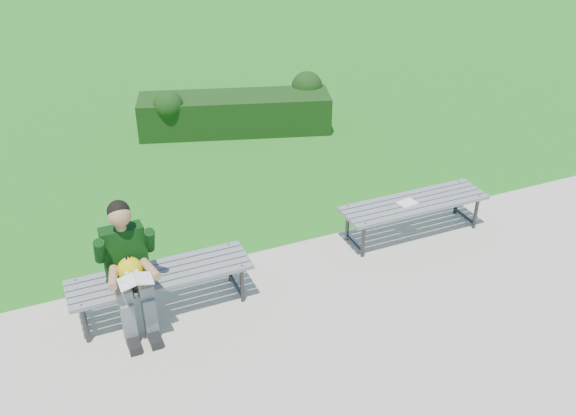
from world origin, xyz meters
name	(u,v)px	position (x,y,z in m)	size (l,w,h in m)	color
ground	(271,250)	(0.00, 0.00, 0.00)	(80.00, 80.00, 0.00)	#316E1B
walkway	(341,343)	(0.00, -1.75, 0.01)	(30.00, 3.50, 0.02)	beige
hedge	(237,111)	(0.84, 3.50, 0.34)	(3.18, 1.63, 0.83)	#183D13
bench_left	(161,278)	(-1.42, -0.59, 0.42)	(1.80, 0.50, 0.46)	gray
bench_right	(414,205)	(1.67, -0.37, 0.42)	(1.80, 0.50, 0.46)	gray
seated_boy	(128,265)	(-1.72, -0.69, 0.71)	(0.56, 0.76, 1.31)	gray
paper_sheet	(407,203)	(1.57, -0.37, 0.47)	(0.25, 0.20, 0.01)	white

